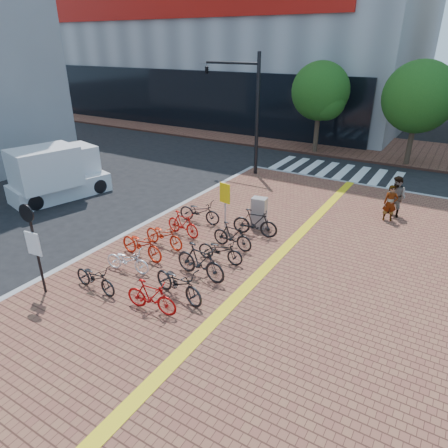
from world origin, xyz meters
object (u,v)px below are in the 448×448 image
Objects in this scene: bike_4 at (183,224)px; bike_8 at (200,261)px; bike_1 at (128,260)px; pedestrian_a at (390,203)px; bike_6 at (151,296)px; bike_7 at (179,283)px; pedestrian_b at (396,197)px; traffic_light_pole at (234,91)px; bike_10 at (232,236)px; notice_sign at (33,239)px; bike_11 at (255,223)px; box_truck at (56,173)px; utility_box at (259,213)px; bike_9 at (220,250)px; bike_5 at (199,211)px; bike_3 at (164,235)px; bike_0 at (95,278)px; bike_2 at (142,244)px; yellow_sign at (225,197)px.

bike_8 is (2.35, -2.22, 0.09)m from bike_4.
pedestrian_a is (6.58, 8.90, 0.36)m from bike_1.
bike_1 is at bearing 52.74° from bike_6.
pedestrian_b reaches higher than bike_7.
traffic_light_pole reaches higher than pedestrian_a.
bike_10 is 6.63m from notice_sign.
box_truck reaches higher than bike_11.
bike_9 is at bearing -87.54° from utility_box.
bike_7 is 0.67× the size of notice_sign.
bike_6 is (2.33, -5.79, -0.00)m from bike_5.
pedestrian_a reaches higher than bike_3.
traffic_light_pole is at bearing 127.39° from utility_box.
bike_3 is (-0.05, 3.38, 0.02)m from bike_0.
bike_2 is at bearing 134.90° from bike_11.
bike_8 is 1.16× the size of bike_10.
bike_2 is at bearing 71.50° from notice_sign.
bike_1 is at bearing 143.39° from bike_11.
notice_sign reaches higher than bike_9.
bike_5 reaches higher than bike_6.
bike_2 reaches higher than bike_6.
bike_1 is at bearing 149.63° from bike_10.
bike_11 is (2.61, 3.64, 0.04)m from bike_2.
bike_10 is at bearing -98.27° from pedestrian_b.
bike_1 is 0.55× the size of notice_sign.
bike_9 is (-0.08, 2.48, -0.07)m from bike_7.
bike_2 is at bearing 173.52° from bike_5.
utility_box is at bearing 65.54° from notice_sign.
yellow_sign is (-1.18, 5.96, 0.82)m from bike_6.
bike_0 is 5.07m from bike_10.
bike_4 is at bearing 76.98° from notice_sign.
bike_10 reaches higher than bike_5.
bike_7 reaches higher than bike_10.
bike_8 is at bearing -14.87° from box_truck.
bike_3 is 2.98m from yellow_sign.
traffic_light_pole is at bearing 14.87° from bike_0.
bike_4 is 0.90× the size of pedestrian_b.
bike_10 is 7.21m from pedestrian_a.
bike_0 is 2.62m from bike_7.
bike_4 is 9.28m from pedestrian_b.
bike_0 is at bearing 141.76° from bike_9.
notice_sign is at bearing 128.75° from bike_7.
pedestrian_a is (4.29, 6.75, 0.33)m from bike_9.
pedestrian_a is at bearing 38.49° from utility_box.
bike_1 is 5.79m from utility_box.
bike_0 is 6.43m from bike_11.
bike_10 reaches higher than bike_1.
bike_9 is 1.09m from bike_10.
bike_1 is 0.88× the size of bike_11.
bike_9 is at bearing -61.94° from yellow_sign.
bike_2 is at bearing 136.57° from bike_10.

